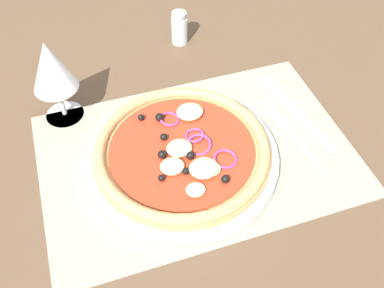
{
  "coord_description": "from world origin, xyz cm",
  "views": [
    {
      "loc": [
        -14.59,
        -41.7,
        53.3
      ],
      "look_at": [
        -0.79,
        0.0,
        2.84
      ],
      "focal_mm": 40.95,
      "sensor_mm": 36.0,
      "label": 1
    }
  ],
  "objects_px": {
    "pepper_shaker": "(179,28)",
    "wine_glass": "(51,69)",
    "pizza": "(182,150)",
    "fork": "(288,130)",
    "knife": "(296,112)",
    "plate": "(182,157)"
  },
  "relations": [
    {
      "from": "pepper_shaker",
      "to": "wine_glass",
      "type": "bearing_deg",
      "value": -150.97
    },
    {
      "from": "pizza",
      "to": "fork",
      "type": "relative_size",
      "value": 1.5
    },
    {
      "from": "knife",
      "to": "plate",
      "type": "bearing_deg",
      "value": 91.36
    },
    {
      "from": "pizza",
      "to": "wine_glass",
      "type": "bearing_deg",
      "value": 134.65
    },
    {
      "from": "pizza",
      "to": "pepper_shaker",
      "type": "xyz_separation_m",
      "value": [
        0.09,
        0.3,
        0.0
      ]
    },
    {
      "from": "plate",
      "to": "wine_glass",
      "type": "xyz_separation_m",
      "value": [
        -0.16,
        0.16,
        0.09
      ]
    },
    {
      "from": "fork",
      "to": "wine_glass",
      "type": "relative_size",
      "value": 1.21
    },
    {
      "from": "knife",
      "to": "wine_glass",
      "type": "distance_m",
      "value": 0.41
    },
    {
      "from": "wine_glass",
      "to": "pizza",
      "type": "bearing_deg",
      "value": -45.35
    },
    {
      "from": "knife",
      "to": "pepper_shaker",
      "type": "distance_m",
      "value": 0.29
    },
    {
      "from": "plate",
      "to": "fork",
      "type": "height_order",
      "value": "plate"
    },
    {
      "from": "fork",
      "to": "pepper_shaker",
      "type": "xyz_separation_m",
      "value": [
        -0.1,
        0.3,
        0.03
      ]
    },
    {
      "from": "plate",
      "to": "pepper_shaker",
      "type": "distance_m",
      "value": 0.31
    },
    {
      "from": "wine_glass",
      "to": "pepper_shaker",
      "type": "relative_size",
      "value": 2.22
    },
    {
      "from": "wine_glass",
      "to": "pepper_shaker",
      "type": "xyz_separation_m",
      "value": [
        0.25,
        0.14,
        -0.07
      ]
    },
    {
      "from": "plate",
      "to": "fork",
      "type": "xyz_separation_m",
      "value": [
        0.18,
        0.0,
        -0.01
      ]
    },
    {
      "from": "pizza",
      "to": "fork",
      "type": "xyz_separation_m",
      "value": [
        0.18,
        0.0,
        -0.02
      ]
    },
    {
      "from": "pizza",
      "to": "wine_glass",
      "type": "xyz_separation_m",
      "value": [
        -0.16,
        0.16,
        0.07
      ]
    },
    {
      "from": "wine_glass",
      "to": "pepper_shaker",
      "type": "bearing_deg",
      "value": 29.03
    },
    {
      "from": "plate",
      "to": "knife",
      "type": "height_order",
      "value": "plate"
    },
    {
      "from": "wine_glass",
      "to": "knife",
      "type": "bearing_deg",
      "value": -18.15
    },
    {
      "from": "plate",
      "to": "fork",
      "type": "distance_m",
      "value": 0.18
    }
  ]
}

